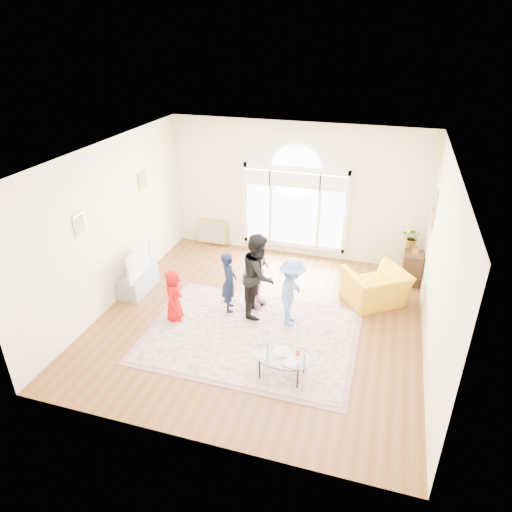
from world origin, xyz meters
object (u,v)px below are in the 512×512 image
(television, at_px, (136,261))
(coffee_table, at_px, (282,357))
(armchair, at_px, (375,287))
(tv_console, at_px, (139,282))
(area_rug, at_px, (251,335))

(television, distance_m, coffee_table, 3.95)
(television, distance_m, armchair, 4.91)
(tv_console, height_order, coffee_table, coffee_table)
(tv_console, distance_m, coffee_table, 3.95)
(area_rug, bearing_deg, tv_console, 163.04)
(area_rug, xyz_separation_m, tv_console, (-2.75, 0.84, 0.20))
(area_rug, distance_m, tv_console, 2.88)
(television, relative_size, armchair, 0.89)
(tv_console, xyz_separation_m, armchair, (4.82, 0.94, 0.16))
(area_rug, height_order, armchair, armchair)
(area_rug, bearing_deg, television, 162.99)
(tv_console, distance_m, television, 0.50)
(area_rug, xyz_separation_m, armchair, (2.06, 1.78, 0.36))
(area_rug, distance_m, coffee_table, 1.25)
(tv_console, relative_size, coffee_table, 0.97)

